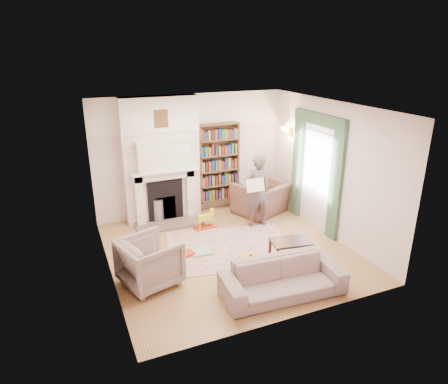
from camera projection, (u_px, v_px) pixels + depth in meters
name	position (u px, v px, depth m)	size (l,w,h in m)	color
floor	(229.00, 251.00, 7.84)	(4.50, 4.50, 0.00)	brown
ceiling	(230.00, 107.00, 6.88)	(4.50, 4.50, 0.00)	white
wall_back	(191.00, 155.00, 9.31)	(4.50, 4.50, 0.00)	beige
wall_front	(296.00, 233.00, 5.42)	(4.50, 4.50, 0.00)	beige
wall_left	(104.00, 201.00, 6.54)	(4.50, 4.50, 0.00)	beige
wall_right	(330.00, 170.00, 8.19)	(4.50, 4.50, 0.00)	beige
fireplace	(161.00, 161.00, 8.86)	(1.70, 0.58, 2.80)	beige
bookcase	(219.00, 163.00, 9.51)	(1.00, 0.24, 1.85)	brown
window	(318.00, 163.00, 8.51)	(0.02, 0.90, 1.30)	silver
curtain_left	(336.00, 184.00, 7.98)	(0.07, 0.32, 2.40)	#304B31
curtain_right	(297.00, 165.00, 9.19)	(0.07, 0.32, 2.40)	#304B31
pelmet	(319.00, 119.00, 8.17)	(0.09, 1.70, 0.24)	#304B31
wall_sconce	(284.00, 133.00, 9.23)	(0.20, 0.24, 0.24)	gold
rug	(229.00, 247.00, 7.96)	(2.44, 1.88, 0.01)	beige
armchair_reading	(262.00, 198.00, 9.52)	(1.18, 1.03, 0.77)	#4E2A29
armchair_left	(150.00, 262.00, 6.64)	(0.88, 0.90, 0.82)	#B0A992
sofa	(283.00, 279.00, 6.38)	(1.98, 0.78, 0.58)	gray
man_reading	(257.00, 191.00, 8.69)	(0.60, 0.39, 1.64)	#514541
newspaper	(255.00, 185.00, 8.39)	(0.40, 0.02, 0.28)	silver
coffee_table	(290.00, 252.00, 7.35)	(0.70, 0.45, 0.45)	#371E13
paraffin_heater	(158.00, 211.00, 9.05)	(0.24, 0.24, 0.55)	#9B9EA2
rocking_horse	(205.00, 219.00, 8.73)	(0.50, 0.20, 0.44)	yellow
board_game	(201.00, 251.00, 7.79)	(0.40, 0.40, 0.03)	#E9D152
game_box_lid	(185.00, 254.00, 7.65)	(0.33, 0.22, 0.06)	#B63414
comic_annuals	(247.00, 259.00, 7.49)	(0.74, 0.59, 0.02)	red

